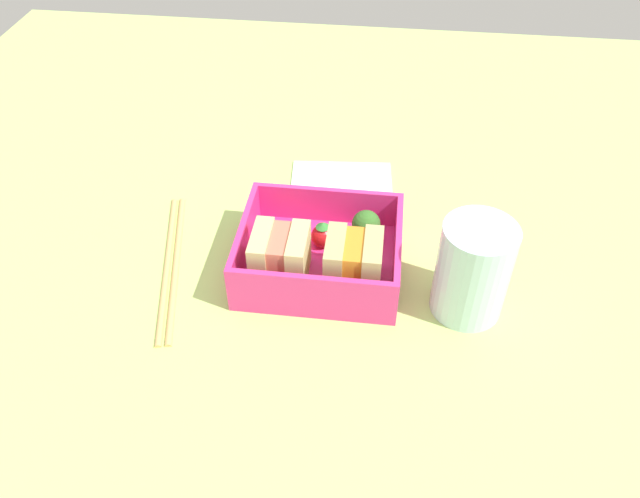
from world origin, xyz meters
TOP-DOWN VIEW (x-y plane):
  - ground_plane at (0.00, 0.00)cm, footprint 120.00×120.00cm
  - bento_tray at (0.00, 0.00)cm, footprint 15.86×13.55cm
  - bento_rim at (0.00, 0.00)cm, footprint 15.86×13.55cm
  - sandwich_left at (-3.51, 2.64)cm, footprint 5.28×5.29cm
  - sandwich_center_left at (3.51, 2.64)cm, footprint 5.28×5.29cm
  - broccoli_floret at (-4.33, -3.29)cm, footprint 2.94×2.94cm
  - strawberry_far_left at (0.19, -2.30)cm, footprint 2.42×2.42cm
  - carrot_stick_far_left at (4.42, -2.51)cm, footprint 3.92×3.60cm
  - chopstick_pair at (15.22, 1.42)cm, footprint 6.28×21.21cm
  - drinking_glass at (-14.45, 3.45)cm, footprint 6.77×6.77cm
  - folded_napkin at (-0.77, -14.82)cm, footprint 12.65×9.15cm

SIDE VIEW (x-z plane):
  - ground_plane at x=0.00cm, z-range -2.00..0.00cm
  - folded_napkin at x=-0.77cm, z-range 0.00..0.40cm
  - chopstick_pair at x=15.22cm, z-range 0.00..0.70cm
  - bento_tray at x=0.00cm, z-range 0.00..1.20cm
  - carrot_stick_far_left at x=4.42cm, z-range 1.20..2.35cm
  - strawberry_far_left at x=0.19cm, z-range 1.02..4.04cm
  - bento_rim at x=0.00cm, z-range 1.20..5.24cm
  - broccoli_floret at x=-4.33cm, z-range 1.56..5.42cm
  - sandwich_left at x=-3.51cm, z-range 1.20..6.42cm
  - sandwich_center_left at x=3.51cm, z-range 1.20..6.42cm
  - drinking_glass at x=-14.45cm, z-range 0.00..9.78cm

